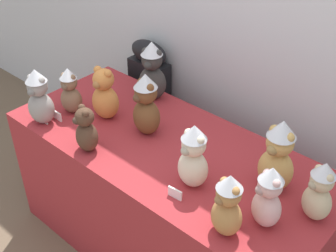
% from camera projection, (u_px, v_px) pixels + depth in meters
% --- Properties ---
extents(wall_back, '(7.00, 0.08, 2.60)m').
position_uv_depth(wall_back, '(248.00, 11.00, 2.31)').
color(wall_back, silver).
rests_on(wall_back, ground_plane).
extents(display_table, '(1.74, 0.76, 0.77)m').
position_uv_depth(display_table, '(168.00, 201.00, 2.45)').
color(display_table, maroon).
rests_on(display_table, ground_plane).
extents(instrument_case, '(0.28, 0.12, 0.99)m').
position_uv_depth(instrument_case, '(150.00, 107.00, 3.04)').
color(instrument_case, black).
rests_on(instrument_case, ground_plane).
extents(teddy_bear_cocoa, '(0.16, 0.15, 0.25)m').
position_uv_depth(teddy_bear_cocoa, '(86.00, 130.00, 2.14)').
color(teddy_bear_cocoa, '#4C3323').
rests_on(teddy_bear_cocoa, display_table).
extents(teddy_bear_chestnut, '(0.18, 0.16, 0.34)m').
position_uv_depth(teddy_bear_chestnut, '(146.00, 105.00, 2.23)').
color(teddy_bear_chestnut, brown).
rests_on(teddy_bear_chestnut, display_table).
extents(teddy_bear_ginger, '(0.17, 0.15, 0.30)m').
position_uv_depth(teddy_bear_ginger, '(105.00, 95.00, 2.36)').
color(teddy_bear_ginger, '#D17F3D').
rests_on(teddy_bear_ginger, display_table).
extents(teddy_bear_mocha, '(0.15, 0.13, 0.27)m').
position_uv_depth(teddy_bear_mocha, '(70.00, 91.00, 2.41)').
color(teddy_bear_mocha, '#7F6047').
rests_on(teddy_bear_mocha, display_table).
extents(teddy_bear_ash, '(0.17, 0.16, 0.32)m').
position_uv_depth(teddy_bear_ash, '(39.00, 97.00, 2.31)').
color(teddy_bear_ash, gray).
rests_on(teddy_bear_ash, display_table).
extents(teddy_bear_cream, '(0.16, 0.14, 0.32)m').
position_uv_depth(teddy_bear_cream, '(193.00, 157.00, 1.91)').
color(teddy_bear_cream, beige).
rests_on(teddy_bear_cream, display_table).
extents(teddy_bear_charcoal, '(0.20, 0.18, 0.36)m').
position_uv_depth(teddy_bear_charcoal, '(152.00, 72.00, 2.51)').
color(teddy_bear_charcoal, '#383533').
rests_on(teddy_bear_charcoal, display_table).
extents(teddy_bear_blush, '(0.17, 0.16, 0.29)m').
position_uv_depth(teddy_bear_blush, '(268.00, 197.00, 1.72)').
color(teddy_bear_blush, beige).
rests_on(teddy_bear_blush, display_table).
extents(teddy_bear_honey, '(0.17, 0.15, 0.35)m').
position_uv_depth(teddy_bear_honey, '(278.00, 156.00, 1.88)').
color(teddy_bear_honey, tan).
rests_on(teddy_bear_honey, display_table).
extents(teddy_bear_caramel, '(0.16, 0.14, 0.29)m').
position_uv_depth(teddy_bear_caramel, '(227.00, 205.00, 1.69)').
color(teddy_bear_caramel, '#B27A42').
rests_on(teddy_bear_caramel, display_table).
extents(teddy_bear_sand, '(0.16, 0.15, 0.28)m').
position_uv_depth(teddy_bear_sand, '(319.00, 192.00, 1.76)').
color(teddy_bear_sand, '#CCB78E').
rests_on(teddy_bear_sand, display_table).
extents(name_card_front_left, '(0.07, 0.01, 0.05)m').
position_uv_depth(name_card_front_left, '(57.00, 116.00, 2.41)').
color(name_card_front_left, white).
rests_on(name_card_front_left, display_table).
extents(name_card_front_middle, '(0.07, 0.01, 0.05)m').
position_uv_depth(name_card_front_middle, '(175.00, 193.00, 1.91)').
color(name_card_front_middle, white).
rests_on(name_card_front_middle, display_table).
extents(name_card_front_right, '(0.07, 0.01, 0.05)m').
position_uv_depth(name_card_front_right, '(43.00, 118.00, 2.39)').
color(name_card_front_right, white).
rests_on(name_card_front_right, display_table).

